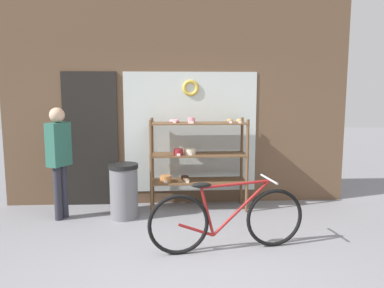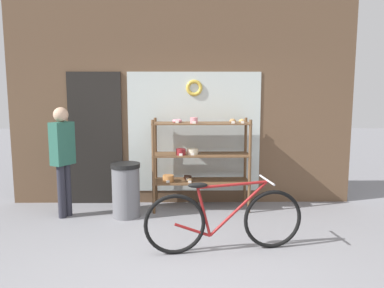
% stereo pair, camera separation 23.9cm
% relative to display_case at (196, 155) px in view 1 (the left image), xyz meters
% --- Properties ---
extents(ground_plane, '(30.00, 30.00, 0.00)m').
position_rel_display_case_xyz_m(ground_plane, '(-0.26, -2.16, -0.84)').
color(ground_plane, gray).
extents(storefront_facade, '(5.44, 0.13, 3.74)m').
position_rel_display_case_xyz_m(storefront_facade, '(-0.29, 0.38, 0.98)').
color(storefront_facade, brown).
rests_on(storefront_facade, ground_plane).
extents(display_case, '(1.46, 0.47, 1.42)m').
position_rel_display_case_xyz_m(display_case, '(0.00, 0.00, 0.00)').
color(display_case, brown).
rests_on(display_case, ground_plane).
extents(bicycle, '(1.80, 0.46, 0.82)m').
position_rel_display_case_xyz_m(bicycle, '(0.24, -1.55, -0.47)').
color(bicycle, black).
rests_on(bicycle, ground_plane).
extents(pedestrian, '(0.31, 0.37, 1.58)m').
position_rel_display_case_xyz_m(pedestrian, '(-1.93, -0.34, 0.08)').
color(pedestrian, '#282833').
rests_on(pedestrian, ground_plane).
extents(trash_bin, '(0.42, 0.42, 0.78)m').
position_rel_display_case_xyz_m(trash_bin, '(-1.05, -0.35, -0.42)').
color(trash_bin, slate).
rests_on(trash_bin, ground_plane).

